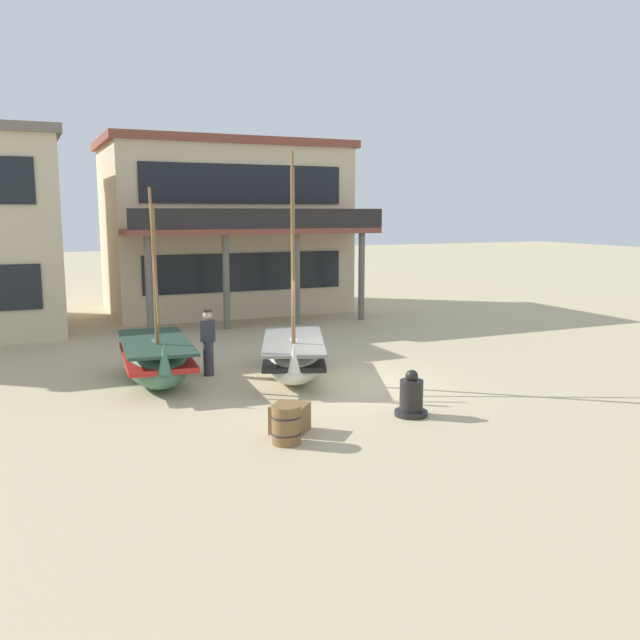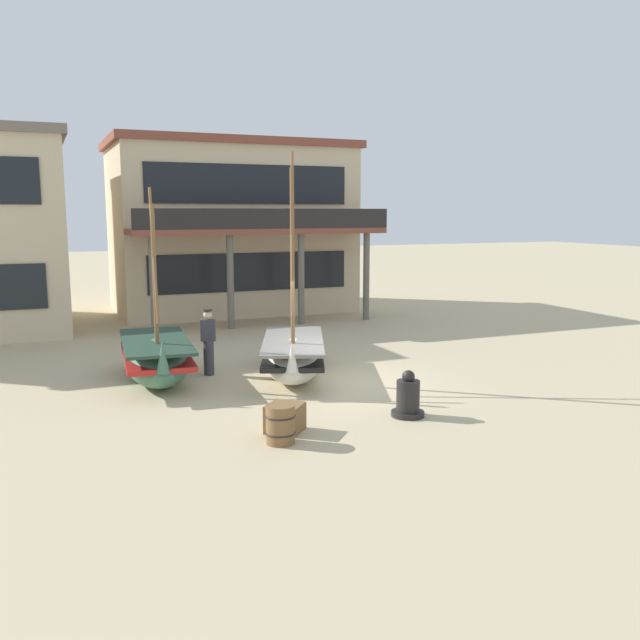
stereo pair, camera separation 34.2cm
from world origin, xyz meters
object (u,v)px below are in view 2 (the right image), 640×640
at_px(cargo_crate, 285,418).
at_px(harbor_building_main, 230,227).
at_px(fisherman_by_hull, 208,342).
at_px(fishing_boat_near_left, 156,358).
at_px(fishing_boat_centre_large, 293,356).
at_px(capstan_winch, 408,398).
at_px(wooden_barrel, 280,424).

height_order(cargo_crate, harbor_building_main, harbor_building_main).
bearing_deg(fisherman_by_hull, fishing_boat_near_left, -171.43).
xyz_separation_m(fishing_boat_near_left, fisherman_by_hull, (1.33, 0.20, 0.26)).
bearing_deg(fishing_boat_near_left, cargo_crate, -71.42).
bearing_deg(harbor_building_main, fisherman_by_hull, -108.14).
bearing_deg(fishing_boat_centre_large, cargo_crate, -112.66).
bearing_deg(cargo_crate, fishing_boat_near_left, 108.58).
distance_m(fishing_boat_near_left, capstan_winch, 6.38).
distance_m(wooden_barrel, cargo_crate, 0.67).
distance_m(fisherman_by_hull, cargo_crate, 4.98).
distance_m(fishing_boat_near_left, wooden_barrel, 5.49).
height_order(fishing_boat_centre_large, cargo_crate, fishing_boat_centre_large).
height_order(wooden_barrel, harbor_building_main, harbor_building_main).
xyz_separation_m(wooden_barrel, harbor_building_main, (3.71, 16.73, 3.10)).
distance_m(cargo_crate, harbor_building_main, 16.81).
relative_size(wooden_barrel, harbor_building_main, 0.07).
bearing_deg(cargo_crate, harbor_building_main, 78.07).
relative_size(fishing_boat_centre_large, fisherman_by_hull, 3.28).
height_order(capstan_winch, harbor_building_main, harbor_building_main).
distance_m(fishing_boat_centre_large, cargo_crate, 4.24).
height_order(fisherman_by_hull, cargo_crate, fisherman_by_hull).
relative_size(fisherman_by_hull, cargo_crate, 2.68).
bearing_deg(fisherman_by_hull, harbor_building_main, 71.86).
xyz_separation_m(fishing_boat_near_left, wooden_barrel, (1.29, -5.33, -0.23)).
distance_m(fishing_boat_centre_large, harbor_building_main, 12.70).
height_order(fishing_boat_centre_large, wooden_barrel, fishing_boat_centre_large).
bearing_deg(wooden_barrel, fishing_boat_centre_large, 66.76).
bearing_deg(harbor_building_main, fishing_boat_near_left, -113.70).
relative_size(fisherman_by_hull, harbor_building_main, 0.17).
bearing_deg(fisherman_by_hull, cargo_crate, -87.00).
bearing_deg(fisherman_by_hull, wooden_barrel, -90.42).
relative_size(fishing_boat_near_left, fisherman_by_hull, 2.76).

